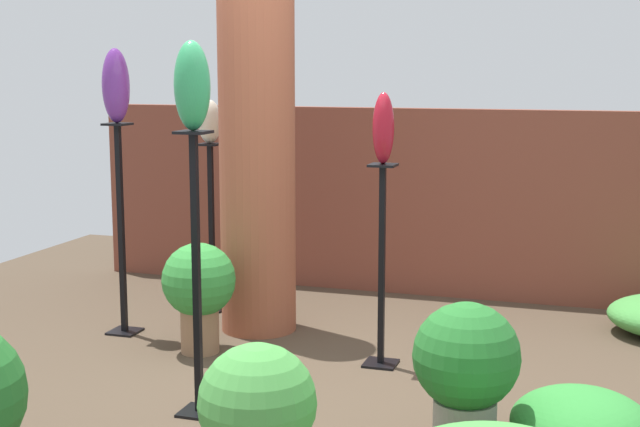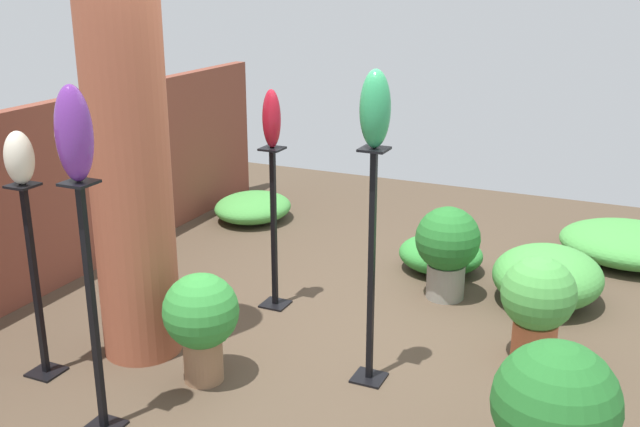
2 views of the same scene
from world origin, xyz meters
TOP-DOWN VIEW (x-y plane):
  - ground_plane at (0.00, 0.00)m, footprint 8.00×8.00m
  - brick_wall_back at (0.00, 2.55)m, footprint 5.60×0.12m
  - brick_pillar at (-0.89, 1.21)m, footprint 0.52×0.52m
  - pedestal_ivory at (-1.41, 1.59)m, footprint 0.20×0.20m
  - pedestal_violet at (-1.74, 0.84)m, footprint 0.20×0.20m
  - pedestal_jade at (-0.62, -0.34)m, footprint 0.20×0.20m
  - pedestal_ruby at (0.12, 0.72)m, footprint 0.20×0.20m
  - art_vase_ivory at (-1.41, 1.59)m, footprint 0.17×0.17m
  - art_vase_violet at (-1.74, 0.84)m, footprint 0.18×0.19m
  - art_vase_jade at (-0.62, -0.34)m, footprint 0.18×0.18m
  - art_vase_ruby at (0.12, 0.72)m, footprint 0.13×0.14m
  - potted_plant_mid_left at (-1.06, 0.61)m, footprint 0.47×0.47m
  - potted_plant_walkway_edge at (0.81, -0.44)m, footprint 0.51×0.51m
  - potted_plant_near_pillar at (-1.19, -1.52)m, footprint 0.63×0.63m
  - potted_plant_front_right at (0.08, -1.24)m, footprint 0.49×0.49m
  - foliage_bed_east at (1.87, 1.91)m, footprint 0.86×0.77m
  - foliage_bed_west at (1.33, -0.25)m, footprint 0.67×0.72m
  - foliage_bed_center at (1.05, -1.18)m, footprint 0.93×0.84m
  - foliage_bed_rear at (2.24, -1.73)m, footprint 1.06×1.23m

SIDE VIEW (x-z plane):
  - ground_plane at x=0.00m, z-range 0.00..0.00m
  - foliage_bed_east at x=1.87m, z-range 0.00..0.27m
  - foliage_bed_west at x=1.33m, z-range 0.00..0.30m
  - foliage_bed_rear at x=2.24m, z-range 0.00..0.33m
  - foliage_bed_center at x=1.05m, z-range 0.00..0.44m
  - potted_plant_front_right at x=0.08m, z-range 0.06..0.78m
  - potted_plant_mid_left at x=-1.06m, z-range 0.07..0.79m
  - potted_plant_walkway_edge at x=0.81m, z-range 0.06..0.81m
  - potted_plant_near_pillar at x=-1.19m, z-range 0.06..0.83m
  - pedestal_ruby at x=0.12m, z-range -0.05..1.20m
  - pedestal_ivory at x=-1.41m, z-range -0.05..1.22m
  - pedestal_violet at x=-1.74m, z-range -0.05..1.40m
  - pedestal_jade at x=-0.62m, z-range -0.05..1.45m
  - brick_wall_back at x=0.00m, z-range 0.00..1.50m
  - brick_pillar at x=-0.89m, z-range 0.00..2.55m
  - art_vase_ivory at x=-1.41m, z-range 1.27..1.59m
  - art_vase_ruby at x=0.12m, z-range 1.25..1.68m
  - art_vase_violet at x=-1.74m, z-range 1.45..1.95m
  - art_vase_jade at x=-0.62m, z-range 1.50..1.96m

